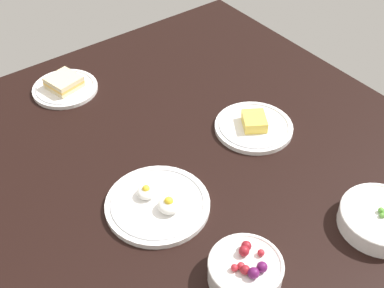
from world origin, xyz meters
TOP-DOWN VIEW (x-y plane):
  - dining_table at (0.00, 0.00)cm, footprint 116.16×111.61cm
  - plate_cheese at (3.09, 17.35)cm, footprint 19.93×19.93cm
  - bowl_berries at (35.11, -13.67)cm, footprint 14.40×14.40cm
  - bowl_peas at (42.20, 17.43)cm, footprint 17.30×17.30cm
  - plate_sandwich at (-41.01, -13.63)cm, footprint 18.01×18.01cm
  - plate_eggs at (10.15, -16.83)cm, footprint 22.91×22.91cm

SIDE VIEW (x-z plane):
  - dining_table at x=0.00cm, z-range 0.00..4.00cm
  - plate_eggs at x=10.15cm, z-range 2.60..7.45cm
  - plate_cheese at x=3.09cm, z-range 3.03..7.04cm
  - plate_sandwich at x=-41.01cm, z-range 3.15..7.44cm
  - bowl_peas at x=42.20cm, z-range 3.61..8.85cm
  - bowl_berries at x=35.11cm, z-range 3.39..10.23cm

